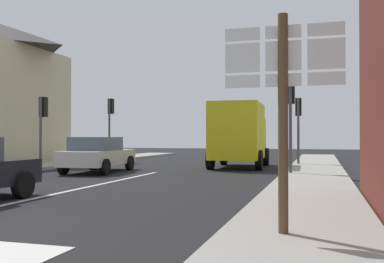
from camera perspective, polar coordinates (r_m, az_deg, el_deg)
The scene contains 10 objects.
ground_plane at distance 16.58m, azimuth -7.24°, elevation -5.81°, with size 80.00×80.00×0.00m, color black.
sidewalk_right at distance 13.22m, azimuth 15.18°, elevation -6.79°, with size 2.31×44.00×0.14m, color gray.
lane_centre_stripe at distance 13.03m, azimuth -14.34°, elevation -7.16°, with size 0.16×12.00×0.01m, color silver.
sedan_far at distance 18.92m, azimuth -12.00°, elevation -2.86°, with size 2.20×4.31×1.47m.
delivery_truck at distance 21.42m, azimuth 6.09°, elevation -0.23°, with size 2.61×5.06×3.05m.
route_sign_post at distance 6.35m, azimuth 11.63°, elevation 4.06°, with size 1.66×0.14×3.20m.
traffic_light_far_right at distance 23.08m, azimuth 13.51°, elevation 1.99°, with size 0.30×0.49×3.45m.
traffic_light_near_left at distance 21.10m, azimuth -18.64°, elevation 1.92°, with size 0.30×0.49×3.28m.
traffic_light_near_right at distance 17.21m, azimuth 12.56°, elevation 3.36°, with size 0.30×0.49×3.64m.
traffic_light_far_left at distance 26.87m, azimuth -10.43°, elevation 2.09°, with size 0.30×0.49×3.76m.
Camera 1 is at (6.60, -5.14, 1.48)m, focal length 41.51 mm.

